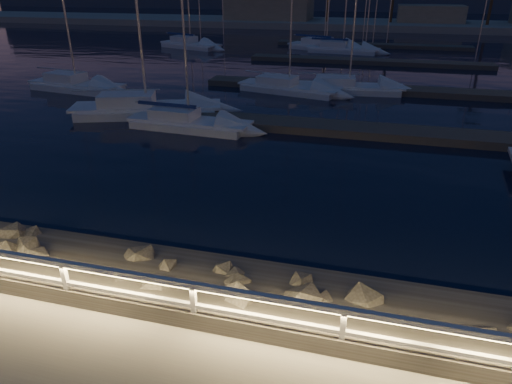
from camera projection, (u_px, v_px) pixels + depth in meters
ground at (289, 342)px, 9.03m from camera, size 400.00×400.00×0.00m
harbor_water at (363, 82)px, 36.78m from camera, size 400.00×440.00×0.60m
guard_rail at (287, 311)px, 8.72m from camera, size 44.11×0.12×1.06m
riprap at (103, 281)px, 11.03m from camera, size 38.45×2.60×1.28m
floating_docks at (365, 72)px, 37.67m from camera, size 22.00×36.00×0.40m
far_shore at (377, 22)px, 73.80m from camera, size 160.00×14.00×5.20m
sailboat_a at (74, 84)px, 32.14m from camera, size 7.38×3.10×12.27m
sailboat_b at (186, 121)px, 23.89m from camera, size 6.67×2.40×11.15m
sailboat_c at (287, 86)px, 31.64m from camera, size 7.44×3.71×12.18m
sailboat_f at (143, 107)px, 26.21m from camera, size 8.68×5.04×14.31m
sailboat_g at (346, 86)px, 31.63m from camera, size 7.59×2.98×12.56m
sailboat_i at (189, 44)px, 52.07m from camera, size 7.92×4.66×13.14m
sailboat_k at (324, 46)px, 50.63m from camera, size 8.97×5.30×14.74m
sailboat_n at (341, 49)px, 48.76m from camera, size 7.85×3.11×13.04m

